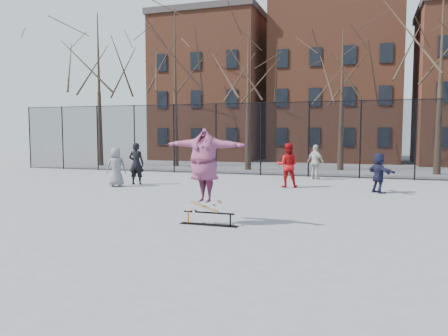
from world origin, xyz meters
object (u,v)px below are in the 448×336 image
(bystander_red, at_px, (287,165))
(bystander_navy, at_px, (379,173))
(skate_rail, at_px, (209,220))
(skateboard, at_px, (204,210))
(bystander_black, at_px, (136,164))
(bystander_white, at_px, (315,162))
(bystander_grey, at_px, (116,167))
(skater, at_px, (204,171))

(bystander_red, distance_m, bystander_navy, 3.75)
(skate_rail, bearing_deg, bystander_red, 86.19)
(bystander_navy, bearing_deg, skateboard, 114.44)
(skate_rail, xyz_separation_m, bystander_red, (0.55, 8.26, 0.82))
(bystander_black, xyz_separation_m, bystander_white, (7.46, 4.66, -0.07))
(bystander_grey, xyz_separation_m, bystander_red, (7.13, 2.11, 0.10))
(bystander_grey, xyz_separation_m, bystander_white, (7.92, 5.59, 0.02))
(skate_rail, distance_m, bystander_grey, 9.04)
(skateboard, relative_size, skater, 0.36)
(bystander_white, bearing_deg, bystander_navy, 160.62)
(skateboard, distance_m, bystander_red, 8.31)
(bystander_red, bearing_deg, bystander_black, 0.99)
(bystander_white, bearing_deg, skater, 118.29)
(bystander_grey, distance_m, bystander_white, 9.70)
(skateboard, xyz_separation_m, skater, (-0.00, 0.00, 0.99))
(bystander_white, relative_size, bystander_navy, 1.11)
(skater, relative_size, bystander_navy, 1.46)
(skateboard, height_order, bystander_white, bystander_white)
(bystander_white, distance_m, bystander_navy, 5.03)
(skateboard, bearing_deg, skater, 165.96)
(skater, xyz_separation_m, bystander_white, (1.46, 11.74, -0.51))
(bystander_black, xyz_separation_m, bystander_red, (6.67, 1.18, 0.00))
(skate_rail, distance_m, skateboard, 0.29)
(skateboard, bearing_deg, bystander_navy, 60.23)
(skater, distance_m, bystander_red, 8.30)
(skateboard, xyz_separation_m, bystander_white, (1.46, 11.74, 0.48))
(skateboard, bearing_deg, skate_rail, -0.00)
(skate_rail, xyz_separation_m, bystander_white, (1.34, 11.74, 0.74))
(bystander_grey, height_order, bystander_red, bystander_red)
(skater, bearing_deg, skateboard, -7.66)
(bystander_grey, bearing_deg, skate_rail, 107.46)
(bystander_grey, bearing_deg, bystander_navy, 158.31)
(skateboard, bearing_deg, bystander_black, 130.24)
(skater, relative_size, bystander_grey, 1.35)
(skate_rail, bearing_deg, skater, 180.00)
(skater, height_order, bystander_white, skater)
(bystander_grey, relative_size, bystander_white, 0.98)
(skate_rail, relative_size, bystander_black, 0.82)
(skater, distance_m, bystander_navy, 8.81)
(bystander_navy, bearing_deg, bystander_grey, 62.00)
(bystander_white, bearing_deg, bystander_grey, 70.61)
(skateboard, xyz_separation_m, bystander_red, (0.67, 8.26, 0.56))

